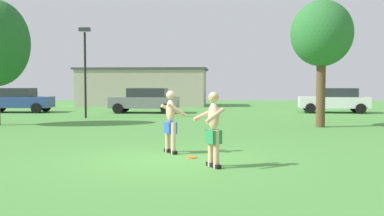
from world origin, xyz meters
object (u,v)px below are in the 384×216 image
Objects in this scene: car_white_near_post at (334,100)px; car_gray_far_end at (145,100)px; lamp_post at (85,61)px; tree_right_field at (322,35)px; player_with_cap at (213,126)px; frisbee at (191,157)px; car_blue_mid_lot at (17,100)px; player_in_blue at (171,121)px.

car_gray_far_end is at bearing -175.39° from car_white_near_post.
tree_right_field is (11.58, -4.35, 0.87)m from lamp_post.
frisbee is at bearing 115.15° from player_with_cap.
lamp_post is (5.92, -4.42, 2.23)m from car_blue_mid_lot.
car_white_near_post is at bearing 73.27° from tree_right_field.
car_blue_mid_lot is at bearing 125.60° from player_with_cap.
player_in_blue is 0.31× the size of tree_right_field.
player_with_cap is at bearing -110.63° from car_white_near_post.
lamp_post is 12.40m from tree_right_field.
car_white_near_post is (7.87, 18.18, 0.81)m from frisbee.
car_blue_mid_lot is at bearing 143.24° from lamp_post.
player_in_blue is (-1.17, 1.97, -0.05)m from player_with_cap.
lamp_post is at bearing 159.42° from tree_right_field.
car_gray_far_end is 5.59m from lamp_post.
frisbee is at bearing -120.47° from tree_right_field.
frisbee is at bearing -76.35° from car_gray_far_end.
frisbee is at bearing -53.74° from car_blue_mid_lot.
tree_right_field reaches higher than car_gray_far_end.
player_in_blue is 0.37× the size of car_white_near_post.
car_gray_far_end is at bearing 103.65° from frisbee.
lamp_post is at bearing 117.40° from player_with_cap.
player_with_cap is 10.96m from tree_right_field.
lamp_post is 0.91× the size of tree_right_field.
tree_right_field reaches higher than player_with_cap.
frisbee is 14.67m from lamp_post.
player_with_cap is at bearing -64.85° from frisbee.
player_with_cap reaches higher than car_blue_mid_lot.
car_blue_mid_lot is at bearing 153.38° from tree_right_field.
car_white_near_post is at bearing 2.90° from car_blue_mid_lot.
car_blue_mid_lot is 7.72m from lamp_post.
car_blue_mid_lot is at bearing 126.26° from frisbee.
lamp_post is (-14.53, -5.46, 2.23)m from car_white_near_post.
car_blue_mid_lot is (-11.98, 16.39, -0.04)m from player_in_blue.
frisbee is at bearing -113.42° from car_white_near_post.
player_in_blue is 9.90m from tree_right_field.
frisbee is 21.28m from car_blue_mid_lot.
tree_right_field is at bearing 54.05° from player_in_blue.
car_white_near_post is 15.68m from lamp_post.
frisbee is at bearing -62.39° from lamp_post.
lamp_post is at bearing 117.61° from frisbee.
car_white_near_post reaches higher than frisbee.
car_blue_mid_lot is at bearing 126.15° from player_in_blue.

